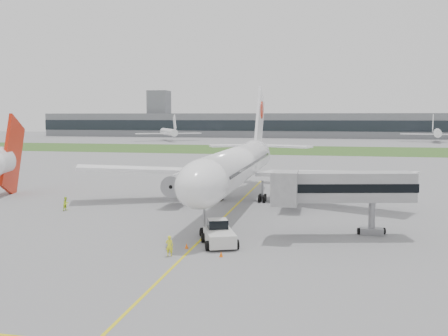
% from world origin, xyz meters
% --- Properties ---
extents(ground, '(600.00, 600.00, 0.00)m').
position_xyz_m(ground, '(0.00, 0.00, 0.00)').
color(ground, gray).
rests_on(ground, ground).
extents(apron_markings, '(70.00, 70.00, 0.04)m').
position_xyz_m(apron_markings, '(0.00, -5.00, 0.00)').
color(apron_markings, yellow).
rests_on(apron_markings, ground).
extents(grass_strip, '(600.00, 50.00, 0.02)m').
position_xyz_m(grass_strip, '(0.00, 120.00, 0.01)').
color(grass_strip, '#345B22').
rests_on(grass_strip, ground).
extents(terminal_building, '(320.00, 22.30, 14.00)m').
position_xyz_m(terminal_building, '(0.00, 229.87, 7.00)').
color(terminal_building, slate).
rests_on(terminal_building, ground).
extents(control_tower, '(12.00, 12.00, 56.00)m').
position_xyz_m(control_tower, '(-90.00, 232.00, 0.00)').
color(control_tower, slate).
rests_on(control_tower, ground).
extents(airliner, '(48.13, 53.95, 17.88)m').
position_xyz_m(airliner, '(0.00, 4.87, 5.66)').
color(airliner, white).
rests_on(airliner, ground).
extents(pushback_tug, '(4.34, 5.20, 2.35)m').
position_xyz_m(pushback_tug, '(2.20, -18.03, 1.08)').
color(pushback_tug, silver).
rests_on(pushback_tug, ground).
extents(jet_bridge, '(14.54, 7.08, 6.83)m').
position_xyz_m(jet_bridge, '(13.34, -12.02, 5.05)').
color(jet_bridge, '#A4A4A7').
rests_on(jet_bridge, ground).
extents(safety_cone_left, '(0.35, 0.35, 0.48)m').
position_xyz_m(safety_cone_left, '(-0.50, -19.94, 0.24)').
color(safety_cone_left, '#FF620D').
rests_on(safety_cone_left, ground).
extents(safety_cone_right, '(0.36, 0.36, 0.49)m').
position_xyz_m(safety_cone_right, '(3.26, -22.04, 0.24)').
color(safety_cone_right, '#FF620D').
rests_on(safety_cone_right, ground).
extents(ground_crew_near, '(0.72, 0.52, 1.85)m').
position_xyz_m(ground_crew_near, '(-1.30, -22.66, 0.92)').
color(ground_crew_near, '#FCFF2A').
rests_on(ground_crew_near, ground).
extents(ground_crew_far, '(0.89, 1.03, 1.81)m').
position_xyz_m(ground_crew_far, '(-21.25, -4.91, 0.90)').
color(ground_crew_far, '#D6FD2A').
rests_on(ground_crew_far, ground).
extents(distant_aircraft_left, '(43.23, 41.69, 12.70)m').
position_xyz_m(distant_aircraft_left, '(-66.00, 176.48, 0.00)').
color(distant_aircraft_left, white).
rests_on(distant_aircraft_left, ground).
extents(distant_aircraft_right, '(38.49, 35.36, 12.83)m').
position_xyz_m(distant_aircraft_right, '(63.96, 190.26, 0.00)').
color(distant_aircraft_right, white).
rests_on(distant_aircraft_right, ground).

